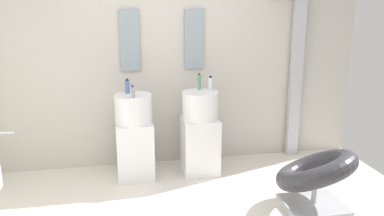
% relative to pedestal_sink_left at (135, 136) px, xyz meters
% --- Properties ---
extents(rear_partition, '(4.80, 0.10, 2.60)m').
position_rel_pedestal_sink_left_xyz_m(rear_partition, '(0.37, 0.44, 0.82)').
color(rear_partition, beige).
rests_on(rear_partition, ground_plane).
extents(pedestal_sink_left, '(0.40, 0.40, 1.05)m').
position_rel_pedestal_sink_left_xyz_m(pedestal_sink_left, '(0.00, 0.00, 0.00)').
color(pedestal_sink_left, white).
rests_on(pedestal_sink_left, ground_plane).
extents(pedestal_sink_right, '(0.40, 0.40, 1.05)m').
position_rel_pedestal_sink_left_xyz_m(pedestal_sink_right, '(0.74, 0.00, 0.00)').
color(pedestal_sink_right, white).
rests_on(pedestal_sink_right, ground_plane).
extents(vanity_mirror_left, '(0.22, 0.03, 0.68)m').
position_rel_pedestal_sink_left_xyz_m(vanity_mirror_left, '(0.00, 0.37, 1.01)').
color(vanity_mirror_left, '#8C9EA8').
extents(vanity_mirror_right, '(0.22, 0.03, 0.68)m').
position_rel_pedestal_sink_left_xyz_m(vanity_mirror_right, '(0.74, 0.37, 1.01)').
color(vanity_mirror_right, '#8C9EA8').
extents(shower_column, '(0.49, 0.24, 2.05)m').
position_rel_pedestal_sink_left_xyz_m(shower_column, '(2.00, 0.32, 0.60)').
color(shower_column, '#B7BABF').
rests_on(shower_column, ground_plane).
extents(lounge_chair, '(1.11, 1.11, 0.65)m').
position_rel_pedestal_sink_left_xyz_m(lounge_chair, '(1.63, -1.06, -0.13)').
color(lounge_chair, '#B7BABF').
rests_on(lounge_chair, ground_plane).
extents(soap_bottle_blue, '(0.05, 0.05, 0.16)m').
position_rel_pedestal_sink_left_xyz_m(soap_bottle_blue, '(-0.05, 0.09, 0.55)').
color(soap_bottle_blue, '#4C72B7').
rests_on(soap_bottle_blue, pedestal_sink_left).
extents(soap_bottle_clear, '(0.05, 0.05, 0.17)m').
position_rel_pedestal_sink_left_xyz_m(soap_bottle_clear, '(0.86, 0.01, 0.55)').
color(soap_bottle_clear, silver).
rests_on(soap_bottle_clear, pedestal_sink_right).
extents(soap_bottle_grey, '(0.04, 0.04, 0.13)m').
position_rel_pedestal_sink_left_xyz_m(soap_bottle_grey, '(-0.01, -0.14, 0.53)').
color(soap_bottle_grey, '#99999E').
rests_on(soap_bottle_grey, pedestal_sink_left).
extents(soap_bottle_green, '(0.04, 0.04, 0.19)m').
position_rel_pedestal_sink_left_xyz_m(soap_bottle_green, '(0.75, 0.11, 0.56)').
color(soap_bottle_green, '#59996B').
rests_on(soap_bottle_green, pedestal_sink_right).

